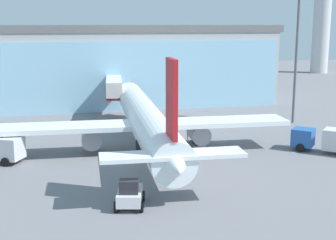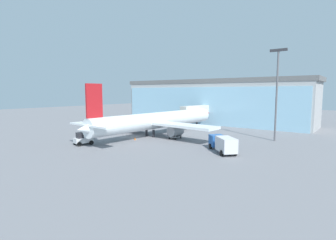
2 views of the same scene
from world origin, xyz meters
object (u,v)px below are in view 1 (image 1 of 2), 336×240
apron_light_mast (297,46)px  airplane (145,120)px  safety_cone_wingtip (9,157)px  jet_bridge (114,87)px  pushback_tug (130,195)px  fuel_truck (330,140)px  safety_cone_nose (159,164)px  baggage_cart (197,144)px

apron_light_mast → airplane: (-22.52, -9.79, -7.34)m
safety_cone_wingtip → apron_light_mast: bearing=16.4°
airplane → safety_cone_wingtip: size_ratio=72.14×
jet_bridge → safety_cone_wingtip: 24.92m
jet_bridge → pushback_tug: 36.40m
fuel_truck → pushback_tug: size_ratio=1.98×
jet_bridge → apron_light_mast: size_ratio=0.77×
pushback_tug → safety_cone_wingtip: 18.43m
jet_bridge → safety_cone_nose: jet_bridge is taller
apron_light_mast → jet_bridge: bearing=157.1°
airplane → pushback_tug: (-3.85, -16.22, -2.35)m
safety_cone_nose → airplane: bearing=91.8°
pushback_tug → safety_cone_nose: 10.22m
apron_light_mast → safety_cone_nose: 29.71m
apron_light_mast → pushback_tug: apron_light_mast is taller
safety_cone_nose → safety_cone_wingtip: 15.63m
jet_bridge → safety_cone_nose: 27.19m
airplane → baggage_cart: airplane is taller
safety_cone_nose → safety_cone_wingtip: (-14.50, 5.83, 0.00)m
airplane → safety_cone_nose: 7.52m
baggage_cart → airplane: bearing=75.0°
jet_bridge → airplane: size_ratio=0.35×
apron_light_mast → safety_cone_wingtip: (-36.80, -10.84, -10.39)m
apron_light_mast → fuel_truck: size_ratio=2.58×
baggage_cart → safety_cone_nose: size_ratio=5.45×
baggage_cart → fuel_truck: bearing=-118.3°
jet_bridge → apron_light_mast: bearing=-107.8°
pushback_tug → safety_cone_wingtip: size_ratio=6.36×
jet_bridge → apron_light_mast: (24.02, -10.15, 6.23)m
apron_light_mast → safety_cone_nose: size_ratio=32.50×
jet_bridge → pushback_tug: bearing=-178.7°
safety_cone_wingtip → safety_cone_nose: bearing=-21.9°
baggage_cart → safety_cone_nose: (-5.49, -6.17, -0.23)m
apron_light_mast → airplane: size_ratio=0.45×
airplane → fuel_truck: airplane is taller
fuel_truck → pushback_tug: bearing=66.4°
apron_light_mast → fuel_truck: apron_light_mast is taller
safety_cone_nose → safety_cone_wingtip: size_ratio=1.00×
apron_light_mast → baggage_cart: 22.27m
fuel_truck → safety_cone_wingtip: (-33.32, 4.58, -1.19)m
apron_light_mast → fuel_truck: bearing=-102.7°
jet_bridge → fuel_truck: jet_bridge is taller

